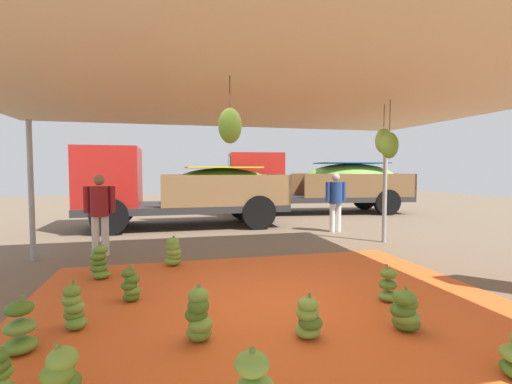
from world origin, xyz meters
The scene contains 17 objects.
ground_plane centered at (0.00, 3.00, 0.00)m, with size 40.00×40.00×0.00m, color brown.
tarp_orange centered at (0.00, 0.00, 0.01)m, with size 6.25×5.01×0.01m, color #E05B23.
tent_canopy centered at (0.02, -0.09, 2.66)m, with size 8.00×7.00×2.75m.
banana_bunch_0 centered at (-2.28, -0.25, 0.24)m, with size 0.33×0.35×0.54m.
banana_bunch_1 centered at (0.11, -1.04, 0.21)m, with size 0.38×0.38×0.47m.
banana_bunch_3 centered at (-1.76, 0.50, 0.21)m, with size 0.33×0.33×0.49m.
banana_bunch_4 centered at (-2.05, -1.68, 0.22)m, with size 0.38×0.37×0.50m.
banana_bunch_5 centered at (1.53, -0.29, 0.21)m, with size 0.37×0.37×0.49m.
banana_bunch_6 centered at (1.18, -1.13, 0.22)m, with size 0.42×0.43×0.49m.
banana_bunch_7 centered at (-1.19, 2.22, 0.25)m, with size 0.43×0.41×0.55m.
banana_bunch_9 centered at (-2.65, -0.68, 0.23)m, with size 0.43×0.43×0.54m.
banana_bunch_11 centered at (-0.99, -0.85, 0.27)m, with size 0.36×0.38×0.59m.
banana_bunch_12 centered at (-2.34, 1.70, 0.26)m, with size 0.42×0.41×0.58m.
cargo_truck_main centered at (-0.96, 7.01, 1.21)m, with size 6.07×2.56×2.40m.
cargo_truck_far centered at (4.54, 9.38, 1.26)m, with size 7.41×3.14×2.40m.
worker_0 centered at (-2.61, 3.42, 0.96)m, with size 0.60×0.37×1.65m.
worker_1 centered at (3.32, 4.94, 0.96)m, with size 0.60×0.37×1.65m.
Camera 1 is at (-1.29, -4.47, 1.73)m, focal length 25.68 mm.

